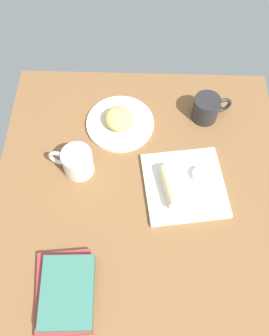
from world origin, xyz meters
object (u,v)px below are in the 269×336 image
Objects in this scene: square_plate at (185,185)px; breakfast_wrap at (174,186)px; coffee_mug at (78,162)px; second_mug at (208,108)px; sauce_cup at (201,175)px; scone_pastry at (120,119)px; book_stack at (67,292)px; round_plate at (121,123)px.

square_plate is 1.96× the size of breakfast_wrap.
square_plate is at bearing 81.14° from coffee_mug.
square_plate is 28.63cm from second_mug.
breakfast_wrap reaches higher than square_plate.
sauce_cup is 0.37× the size of second_mug.
second_mug is (-27.22, 8.02, 3.76)cm from square_plate.
scone_pastry is 0.42× the size of book_stack.
second_mug is (-24.51, 3.30, 1.63)cm from sauce_cup.
coffee_mug is (-2.47, -38.01, 1.69)cm from sauce_cup.
coffee_mug reaches higher than round_plate.
round_plate is 1.85× the size of breakfast_wrap.
coffee_mug is at bearing -61.92° from second_mug.
breakfast_wrap reaches higher than scone_pastry.
sauce_cup is at bearing 51.83° from round_plate.
square_plate is 33.90cm from coffee_mug.
scone_pastry is 0.74× the size of second_mug.
round_plate is 0.98× the size of book_stack.
second_mug is (-4.92, 29.31, 0.38)cm from scone_pastry.
scone_pastry is at bearing -68.40° from breakfast_wrap.
round_plate is at bearing -128.17° from sauce_cup.
breakfast_wrap is (4.89, -8.50, 1.65)cm from sauce_cup.
sauce_cup is at bearing -164.04° from breakfast_wrap.
second_mug is at bearing 146.16° from book_stack.
sauce_cup reaches higher than round_plate.
scone_pastry is (0.57, -0.37, 3.48)cm from round_plate.
scone_pastry is 0.80× the size of breakfast_wrap.
second_mug is at bearing 99.54° from scone_pastry.
second_mug is at bearing 172.33° from sauce_cup.
breakfast_wrap is (24.48, 17.51, 0.40)cm from scone_pastry.
round_plate is 1.61× the size of coffee_mug.
breakfast_wrap is at bearing 137.20° from book_stack.
breakfast_wrap is 30.41cm from coffee_mug.
second_mug is at bearing 118.08° from coffee_mug.
round_plate is 2.31× the size of scone_pastry.
scone_pastry is 29.72cm from second_mug.
round_plate is at bearing 145.02° from coffee_mug.
sauce_cup is 51.69cm from book_stack.
scone_pastry reaches higher than book_stack.
coffee_mug is (-7.36, -29.51, 0.04)cm from breakfast_wrap.
book_stack is at bearing -11.66° from round_plate.
book_stack is at bearing 1.21° from coffee_mug.
book_stack is at bearing -44.40° from square_plate.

